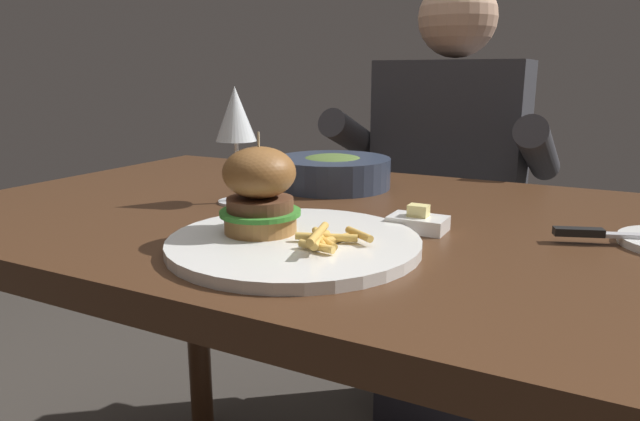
% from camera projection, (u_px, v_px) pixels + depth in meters
% --- Properties ---
extents(dining_table, '(1.28, 0.77, 0.74)m').
position_uv_depth(dining_table, '(344.00, 272.00, 0.90)').
color(dining_table, '#472B19').
rests_on(dining_table, ground).
extents(main_plate, '(0.31, 0.31, 0.01)m').
position_uv_depth(main_plate, '(294.00, 243.00, 0.70)').
color(main_plate, white).
rests_on(main_plate, dining_table).
extents(burger_sandwich, '(0.10, 0.10, 0.13)m').
position_uv_depth(burger_sandwich, '(260.00, 190.00, 0.71)').
color(burger_sandwich, '#9E6B38').
rests_on(burger_sandwich, main_plate).
extents(fries_pile, '(0.09, 0.11, 0.02)m').
position_uv_depth(fries_pile, '(325.00, 239.00, 0.66)').
color(fries_pile, gold).
rests_on(fries_pile, main_plate).
extents(wine_glass, '(0.07, 0.07, 0.19)m').
position_uv_depth(wine_glass, '(236.00, 119.00, 0.91)').
color(wine_glass, silver).
rests_on(wine_glass, dining_table).
extents(table_knife, '(0.23, 0.09, 0.01)m').
position_uv_depth(table_knife, '(635.00, 235.00, 0.71)').
color(table_knife, silver).
rests_on(table_knife, bread_plate).
extents(butter_dish, '(0.08, 0.05, 0.04)m').
position_uv_depth(butter_dish, '(418.00, 222.00, 0.78)').
color(butter_dish, white).
rests_on(butter_dish, dining_table).
extents(soup_bowl, '(0.22, 0.22, 0.06)m').
position_uv_depth(soup_bowl, '(333.00, 171.00, 1.07)').
color(soup_bowl, '#2D384C').
rests_on(soup_bowl, dining_table).
extents(diner_person, '(0.51, 0.36, 1.18)m').
position_uv_depth(diner_person, '(446.00, 225.00, 1.49)').
color(diner_person, '#282833').
rests_on(diner_person, ground).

